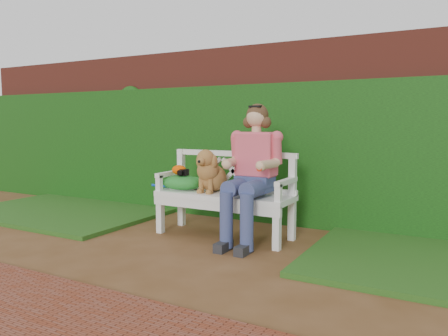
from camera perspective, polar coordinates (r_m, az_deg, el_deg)
The scene contains 12 objects.
ground at distance 4.22m, azimuth -6.48°, elevation -11.14°, with size 60.00×60.00×0.00m, color #563418.
brick_wall at distance 5.69m, azimuth 4.55°, elevation 4.59°, with size 10.00×0.30×2.20m, color maroon.
ivy_hedge at distance 5.50m, azimuth 3.58°, elevation 1.94°, with size 10.00×0.18×1.70m, color #196512.
grass_left at distance 6.44m, azimuth -19.46°, elevation -5.21°, with size 2.60×2.00×0.05m, color #1C4915.
brick_paving at distance 3.13m, azimuth -24.52°, elevation -17.61°, with size 4.00×1.20×0.03m, color maroon.
garden_bench at distance 4.76m, azimuth -0.00°, elevation -6.11°, with size 1.58×0.60×0.48m, color white, non-canonical shape.
seated_woman at distance 4.50m, azimuth 3.97°, elevation -0.78°, with size 0.60×0.80×1.42m, color #FF2F31, non-canonical shape.
dog at distance 4.76m, azimuth -1.69°, elevation -0.29°, with size 0.32×0.43×0.48m, color #B87228, non-canonical shape.
tennis_racket at distance 5.02m, azimuth -5.75°, elevation -2.55°, with size 0.62×0.26×0.03m, color white, non-canonical shape.
green_bag at distance 4.97m, azimuth -5.52°, elevation -1.85°, with size 0.48×0.37×0.16m, color green, non-canonical shape.
camera_item at distance 4.93m, azimuth -5.35°, elevation -0.54°, with size 0.11×0.08×0.07m, color black.
baseball_glove at distance 4.97m, azimuth -5.89°, elevation -0.26°, with size 0.18×0.13×0.11m, color #EB4C00.
Camera 1 is at (2.34, -3.28, 1.24)m, focal length 35.00 mm.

